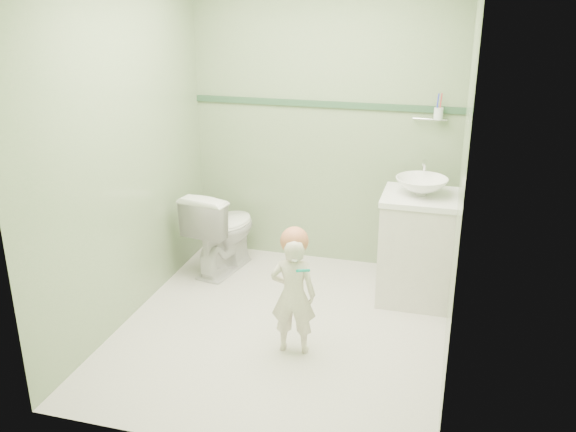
% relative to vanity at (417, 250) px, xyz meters
% --- Properties ---
extents(ground, '(2.50, 2.50, 0.00)m').
position_rel_vanity_xyz_m(ground, '(-0.84, -0.70, -0.40)').
color(ground, beige).
rests_on(ground, ground).
extents(room_shell, '(2.50, 2.54, 2.40)m').
position_rel_vanity_xyz_m(room_shell, '(-0.84, -0.70, 0.80)').
color(room_shell, '#87A676').
rests_on(room_shell, ground).
extents(trim_stripe, '(2.20, 0.02, 0.05)m').
position_rel_vanity_xyz_m(trim_stripe, '(-0.84, 0.54, 0.95)').
color(trim_stripe, '#31553A').
rests_on(trim_stripe, room_shell).
extents(vanity, '(0.52, 0.50, 0.80)m').
position_rel_vanity_xyz_m(vanity, '(0.00, 0.00, 0.00)').
color(vanity, beige).
rests_on(vanity, ground).
extents(counter, '(0.54, 0.52, 0.04)m').
position_rel_vanity_xyz_m(counter, '(0.00, 0.00, 0.41)').
color(counter, white).
rests_on(counter, vanity).
extents(basin, '(0.37, 0.37, 0.13)m').
position_rel_vanity_xyz_m(basin, '(0.00, 0.00, 0.49)').
color(basin, white).
rests_on(basin, counter).
extents(faucet, '(0.03, 0.13, 0.18)m').
position_rel_vanity_xyz_m(faucet, '(0.00, 0.19, 0.57)').
color(faucet, silver).
rests_on(faucet, counter).
extents(cup_holder, '(0.26, 0.07, 0.21)m').
position_rel_vanity_xyz_m(cup_holder, '(0.05, 0.48, 0.93)').
color(cup_holder, silver).
rests_on(cup_holder, room_shell).
extents(toilet, '(0.52, 0.76, 0.71)m').
position_rel_vanity_xyz_m(toilet, '(-1.58, 0.10, -0.05)').
color(toilet, white).
rests_on(toilet, ground).
extents(toddler, '(0.31, 0.22, 0.80)m').
position_rel_vanity_xyz_m(toddler, '(-0.70, -0.94, -0.00)').
color(toddler, white).
rests_on(toddler, ground).
extents(hair_cap, '(0.18, 0.18, 0.18)m').
position_rel_vanity_xyz_m(hair_cap, '(-0.70, -0.92, 0.36)').
color(hair_cap, '#C1714D').
rests_on(hair_cap, toddler).
extents(teal_toothbrush, '(0.11, 0.14, 0.08)m').
position_rel_vanity_xyz_m(teal_toothbrush, '(-0.61, -1.06, 0.24)').
color(teal_toothbrush, '#049B82').
rests_on(teal_toothbrush, toddler).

